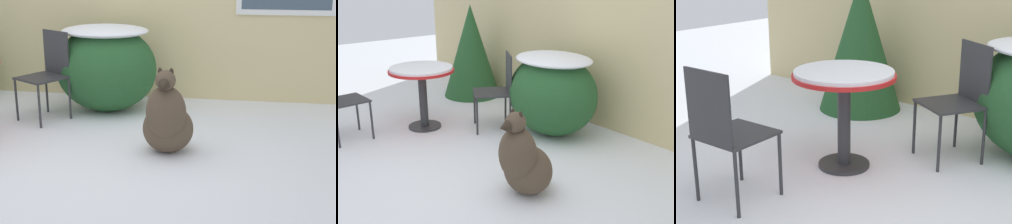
{
  "view_description": "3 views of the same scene",
  "coord_description": "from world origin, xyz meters",
  "views": [
    {
      "loc": [
        1.17,
        -3.73,
        1.65
      ],
      "look_at": [
        0.52,
        0.42,
        0.36
      ],
      "focal_mm": 55.0,
      "sensor_mm": 36.0,
      "label": 1
    },
    {
      "loc": [
        2.89,
        -1.75,
        1.82
      ],
      "look_at": [
        0.0,
        0.6,
        0.55
      ],
      "focal_mm": 45.0,
      "sensor_mm": 36.0,
      "label": 2
    },
    {
      "loc": [
        0.81,
        -2.31,
        1.6
      ],
      "look_at": [
        -1.44,
        0.5,
        0.43
      ],
      "focal_mm": 55.0,
      "sensor_mm": 36.0,
      "label": 3
    }
  ],
  "objects": [
    {
      "name": "evergreen_bush",
      "position": [
        -2.22,
        1.74,
        0.67
      ],
      "size": [
        0.83,
        0.83,
        1.35
      ],
      "color": "#235128",
      "rests_on": "ground_plane"
    },
    {
      "name": "patio_chair_far_side",
      "position": [
        -1.65,
        -0.41,
        0.5
      ],
      "size": [
        0.44,
        0.44,
        0.9
      ],
      "rotation": [
        0.0,
        0.0,
        3.19
      ],
      "color": "#2D2D30",
      "rests_on": "ground_plane"
    },
    {
      "name": "patio_chair_near_table",
      "position": [
        -0.85,
        1.18,
        0.5
      ],
      "size": [
        0.58,
        0.58,
        0.9
      ],
      "rotation": [
        0.0,
        0.0,
        -0.54
      ],
      "color": "#2D2D30",
      "rests_on": "ground_plane"
    },
    {
      "name": "patio_table",
      "position": [
        -1.44,
        0.5,
        0.6
      ],
      "size": [
        0.76,
        0.76,
        0.74
      ],
      "color": "#2D2D30",
      "rests_on": "ground_plane"
    }
  ]
}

